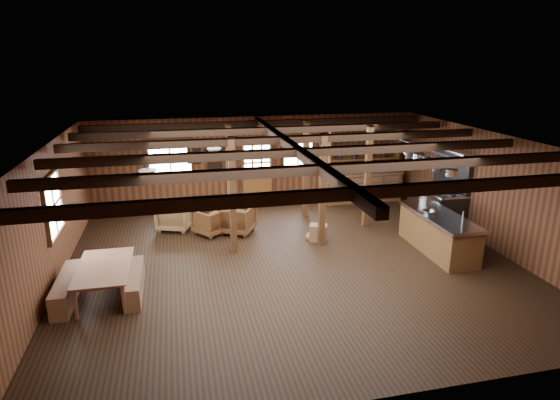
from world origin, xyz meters
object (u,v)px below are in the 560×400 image
object	(u,v)px
commercial_range	(440,201)
armchair_a	(211,221)
armchair_c	(175,215)
dining_table	(107,281)
armchair_b	(238,219)
kitchen_island	(438,232)

from	to	relation	value
commercial_range	armchair_a	distance (m)	6.33
armchair_a	commercial_range	bearing A→B (deg)	136.55
armchair_a	armchair_c	distance (m)	1.07
dining_table	armchair_a	bearing A→B (deg)	-37.27
armchair_a	armchair_c	world-z (taller)	armchair_c
armchair_b	armchair_c	size ratio (longest dim) A/B	0.97
dining_table	armchair_a	world-z (taller)	armchair_a
dining_table	kitchen_island	bearing A→B (deg)	-85.51
commercial_range	armchair_b	world-z (taller)	commercial_range
kitchen_island	armchair_b	xyz separation A→B (m)	(-4.54, 2.31, -0.10)
dining_table	armchair_c	bearing A→B (deg)	-20.86
commercial_range	dining_table	world-z (taller)	commercial_range
kitchen_island	armchair_b	world-z (taller)	kitchen_island
dining_table	armchair_c	size ratio (longest dim) A/B	2.06
armchair_a	kitchen_island	bearing A→B (deg)	118.40
kitchen_island	armchair_c	size ratio (longest dim) A/B	2.88
kitchen_island	armchair_a	bearing A→B (deg)	155.75
armchair_a	armchair_b	distance (m)	0.71
dining_table	armchair_b	bearing A→B (deg)	-45.75
kitchen_island	armchair_b	bearing A→B (deg)	153.26
armchair_c	armchair_b	bearing A→B (deg)	178.94
kitchen_island	armchair_a	size ratio (longest dim) A/B	3.20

